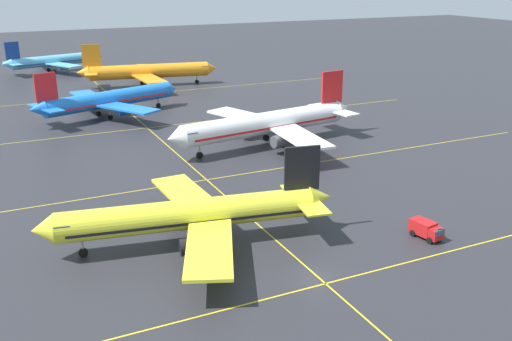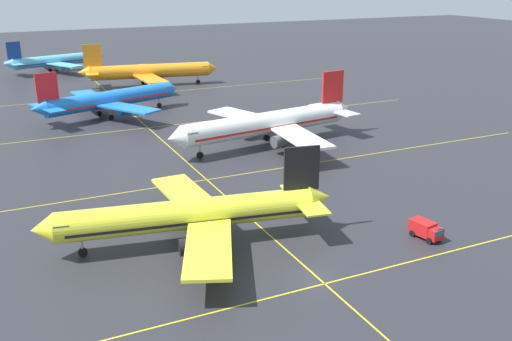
{
  "view_description": "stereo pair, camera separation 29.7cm",
  "coord_description": "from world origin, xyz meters",
  "px_view_note": "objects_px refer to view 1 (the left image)",
  "views": [
    {
      "loc": [
        -29.52,
        -46.92,
        31.24
      ],
      "look_at": [
        4.96,
        25.61,
        3.29
      ],
      "focal_mm": 40.13,
      "sensor_mm": 36.0,
      "label": 1
    },
    {
      "loc": [
        -29.25,
        -47.05,
        31.24
      ],
      "look_at": [
        4.96,
        25.61,
        3.29
      ],
      "focal_mm": 40.13,
      "sensor_mm": 36.0,
      "label": 2
    }
  ],
  "objects_px": {
    "service_truck_red_van": "(426,229)",
    "airliner_far_left_stand": "(148,71)",
    "airliner_third_row": "(109,99)",
    "airliner_far_right_stand": "(54,61)",
    "airliner_front_gate": "(192,214)",
    "airliner_second_row": "(268,123)"
  },
  "relations": [
    {
      "from": "airliner_third_row",
      "to": "airliner_far_left_stand",
      "type": "bearing_deg",
      "value": 61.15
    },
    {
      "from": "airliner_second_row",
      "to": "airliner_far_left_stand",
      "type": "bearing_deg",
      "value": 93.71
    },
    {
      "from": "airliner_front_gate",
      "to": "airliner_second_row",
      "type": "relative_size",
      "value": 0.88
    },
    {
      "from": "airliner_second_row",
      "to": "airliner_far_right_stand",
      "type": "xyz_separation_m",
      "value": [
        -25.47,
        106.17,
        -0.69
      ]
    },
    {
      "from": "airliner_far_left_stand",
      "to": "airliner_far_right_stand",
      "type": "bearing_deg",
      "value": 119.06
    },
    {
      "from": "airliner_front_gate",
      "to": "airliner_second_row",
      "type": "bearing_deg",
      "value": 51.36
    },
    {
      "from": "airliner_second_row",
      "to": "service_truck_red_van",
      "type": "relative_size",
      "value": 9.38
    },
    {
      "from": "airliner_front_gate",
      "to": "airliner_second_row",
      "type": "height_order",
      "value": "airliner_second_row"
    },
    {
      "from": "airliner_second_row",
      "to": "airliner_third_row",
      "type": "distance_m",
      "value": 42.24
    },
    {
      "from": "airliner_far_right_stand",
      "to": "airliner_front_gate",
      "type": "bearing_deg",
      "value": -90.51
    },
    {
      "from": "airliner_third_row",
      "to": "airliner_far_left_stand",
      "type": "distance_m",
      "value": 36.99
    },
    {
      "from": "airliner_front_gate",
      "to": "airliner_far_left_stand",
      "type": "bearing_deg",
      "value": 77.63
    },
    {
      "from": "airliner_third_row",
      "to": "airliner_far_right_stand",
      "type": "height_order",
      "value": "airliner_third_row"
    },
    {
      "from": "airliner_third_row",
      "to": "airliner_far_left_stand",
      "type": "xyz_separation_m",
      "value": [
        17.84,
        32.4,
        0.26
      ]
    },
    {
      "from": "airliner_third_row",
      "to": "airliner_far_right_stand",
      "type": "relative_size",
      "value": 1.08
    },
    {
      "from": "airliner_second_row",
      "to": "airliner_third_row",
      "type": "xyz_separation_m",
      "value": [
        -22.27,
        35.89,
        -0.38
      ]
    },
    {
      "from": "airliner_far_left_stand",
      "to": "service_truck_red_van",
      "type": "bearing_deg",
      "value": -87.83
    },
    {
      "from": "airliner_third_row",
      "to": "service_truck_red_van",
      "type": "xyz_separation_m",
      "value": [
        22.11,
        -80.22,
        -2.8
      ]
    },
    {
      "from": "airliner_front_gate",
      "to": "service_truck_red_van",
      "type": "distance_m",
      "value": 28.84
    },
    {
      "from": "airliner_second_row",
      "to": "airliner_far_left_stand",
      "type": "height_order",
      "value": "airliner_second_row"
    },
    {
      "from": "airliner_far_right_stand",
      "to": "service_truck_red_van",
      "type": "distance_m",
      "value": 152.63
    },
    {
      "from": "service_truck_red_van",
      "to": "airliner_far_left_stand",
      "type": "bearing_deg",
      "value": 92.17
    }
  ]
}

